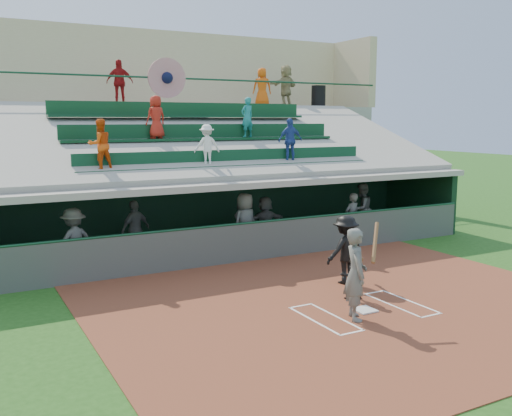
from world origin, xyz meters
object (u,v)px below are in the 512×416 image
trash_bin (318,96)px  batter_at_plate (356,274)px  home_plate (364,310)px  catcher (351,276)px

trash_bin → batter_at_plate: bearing=-121.5°
batter_at_plate → trash_bin: bearing=58.5°
home_plate → trash_bin: 15.73m
home_plate → catcher: 0.99m
catcher → trash_bin: bearing=-108.4°
trash_bin → catcher: bearing=-121.3°
home_plate → trash_bin: bearing=59.5°
catcher → trash_bin: (7.31, 12.04, 4.53)m
batter_at_plate → catcher: 1.39m
batter_at_plate → home_plate: bearing=31.1°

